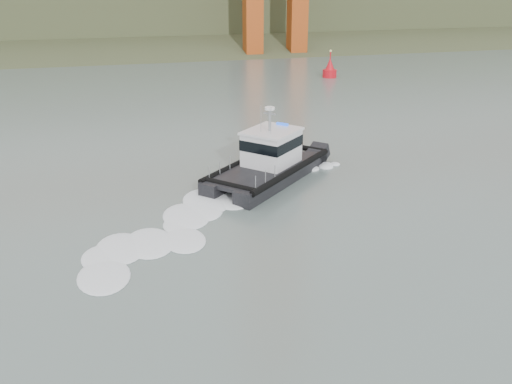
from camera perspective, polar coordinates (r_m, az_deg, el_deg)
ground at (r=28.37m, az=1.80°, el=-9.27°), size 400.00×400.00×0.00m
headlands at (r=149.19m, az=-12.49°, el=18.24°), size 500.00×105.36×27.12m
patrol_boat at (r=41.69m, az=1.31°, el=3.18°), size 11.10×10.82×5.52m
nav_buoy at (r=82.62m, az=7.39°, el=12.03°), size 1.94×1.94×4.05m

